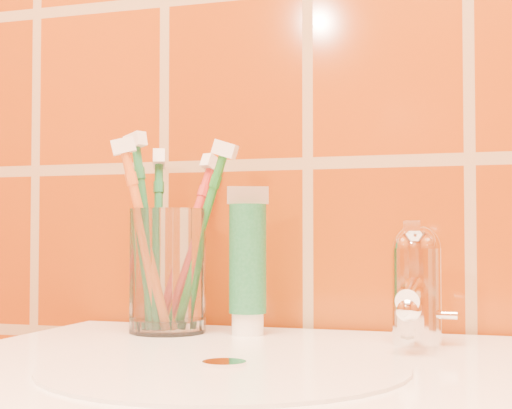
% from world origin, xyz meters
% --- Properties ---
extents(glass_tumbler, '(0.11, 0.11, 0.14)m').
position_xyz_m(glass_tumbler, '(-0.14, 1.11, 0.92)').
color(glass_tumbler, white).
rests_on(glass_tumbler, pedestal_sink).
extents(toothpaste_tube, '(0.04, 0.04, 0.16)m').
position_xyz_m(toothpaste_tube, '(-0.05, 1.12, 0.93)').
color(toothpaste_tube, white).
rests_on(toothpaste_tube, pedestal_sink).
extents(faucet, '(0.05, 0.11, 0.12)m').
position_xyz_m(faucet, '(0.14, 1.09, 0.91)').
color(faucet, white).
rests_on(faucet, pedestal_sink).
extents(toothbrush_0, '(0.12, 0.10, 0.22)m').
position_xyz_m(toothbrush_0, '(-0.15, 1.09, 0.96)').
color(toothbrush_0, orange).
rests_on(toothbrush_0, glass_tumbler).
extents(toothbrush_1, '(0.09, 0.09, 0.21)m').
position_xyz_m(toothbrush_1, '(-0.11, 1.12, 0.95)').
color(toothbrush_1, '#20792B').
rests_on(toothbrush_1, glass_tumbler).
extents(toothbrush_2, '(0.08, 0.12, 0.22)m').
position_xyz_m(toothbrush_2, '(-0.16, 1.13, 0.95)').
color(toothbrush_2, '#1E7242').
rests_on(toothbrush_2, glass_tumbler).
extents(toothbrush_3, '(0.11, 0.09, 0.23)m').
position_xyz_m(toothbrush_3, '(-0.16, 1.11, 0.96)').
color(toothbrush_3, '#1F7645').
rests_on(toothbrush_3, glass_tumbler).
extents(toothbrush_4, '(0.12, 0.18, 0.23)m').
position_xyz_m(toothbrush_4, '(-0.13, 1.15, 0.95)').
color(toothbrush_4, '#B02A25').
rests_on(toothbrush_4, glass_tumbler).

